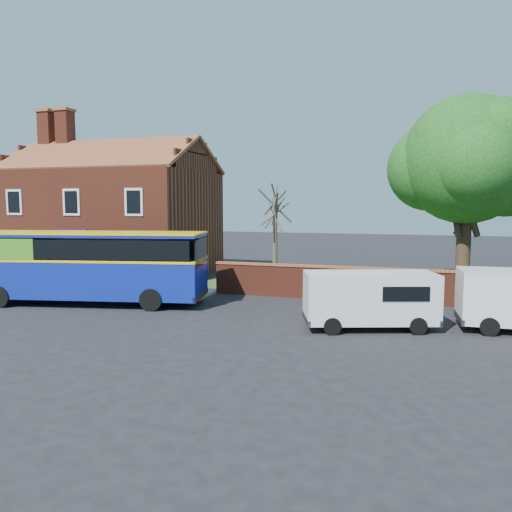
% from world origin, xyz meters
% --- Properties ---
extents(ground, '(120.00, 120.00, 0.00)m').
position_xyz_m(ground, '(0.00, 0.00, 0.00)').
color(ground, black).
rests_on(ground, ground).
extents(pavement, '(18.00, 3.50, 0.12)m').
position_xyz_m(pavement, '(-7.00, 5.75, 0.06)').
color(pavement, gray).
rests_on(pavement, ground).
extents(kerb, '(18.00, 0.15, 0.14)m').
position_xyz_m(kerb, '(-7.00, 4.00, 0.07)').
color(kerb, slate).
rests_on(kerb, ground).
extents(grass_strip, '(26.00, 12.00, 0.04)m').
position_xyz_m(grass_strip, '(13.00, 13.00, 0.02)').
color(grass_strip, '#426B28').
rests_on(grass_strip, ground).
extents(shop_building, '(12.30, 8.13, 10.50)m').
position_xyz_m(shop_building, '(-7.02, 11.50, 3.41)').
color(shop_building, maroon).
rests_on(shop_building, ground).
extents(boundary_wall, '(22.00, 0.38, 1.60)m').
position_xyz_m(boundary_wall, '(13.00, 7.00, 0.81)').
color(boundary_wall, maroon).
rests_on(boundary_wall, ground).
extents(bus, '(10.98, 4.80, 3.25)m').
position_xyz_m(bus, '(-2.96, 2.60, 1.84)').
color(bus, '#0E229A').
rests_on(bus, ground).
extents(van_near, '(5.00, 3.23, 2.04)m').
position_xyz_m(van_near, '(10.02, 1.89, 1.14)').
color(van_near, white).
rests_on(van_near, ground).
extents(large_tree, '(8.14, 6.44, 9.93)m').
position_xyz_m(large_tree, '(13.96, 11.39, 6.50)').
color(large_tree, black).
rests_on(large_tree, ground).
extents(bare_tree, '(2.01, 2.40, 5.36)m').
position_xyz_m(bare_tree, '(3.91, 11.04, 2.75)').
color(bare_tree, '#4C4238').
rests_on(bare_tree, ground).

